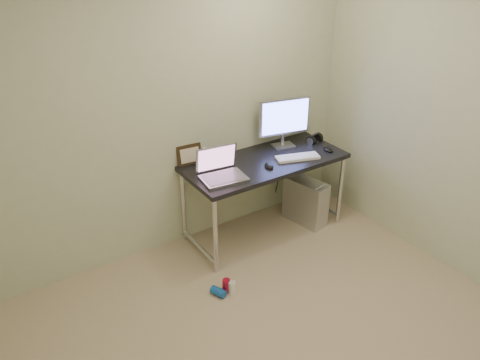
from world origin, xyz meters
The scene contains 16 objects.
wall_back centered at (0.00, 1.75, 1.25)m, with size 3.50×0.02×2.50m, color beige.
desk centered at (0.74, 1.43, 0.66)m, with size 1.47×0.64×0.75m.
tower_computer centered at (1.18, 1.34, 0.22)m, with size 0.27×0.46×0.48m.
cable_a centered at (1.13, 1.70, 0.40)m, with size 0.01×0.01×0.70m, color black.
cable_b centered at (1.22, 1.68, 0.38)m, with size 0.01×0.01×0.72m, color black.
can_red centered at (-0.02, 0.89, 0.06)m, with size 0.06×0.06×0.11m, color red.
can_white centered at (0.01, 0.85, 0.05)m, with size 0.06×0.06×0.11m, color white.
can_blue centered at (-0.09, 0.88, 0.03)m, with size 0.07×0.07×0.12m, color #1755B5.
laptop centered at (0.24, 1.37, 0.81)m, with size 0.39×0.33×0.25m.
monitor centered at (1.06, 1.58, 1.02)m, with size 0.50×0.18×0.47m.
keyboard centered at (1.00, 1.30, 0.76)m, with size 0.39×0.13×0.02m, color white.
mouse_right centered at (1.34, 1.27, 0.77)m, with size 0.07×0.12×0.04m, color black.
mouse_left centered at (0.68, 1.30, 0.77)m, with size 0.07×0.12×0.04m, color black.
headphones centered at (1.38, 1.50, 0.78)m, with size 0.17×0.10×0.10m.
picture_frame centered at (0.14, 1.73, 0.84)m, with size 0.22×0.03×0.18m, color black.
webcam centered at (0.29, 1.71, 0.84)m, with size 0.04×0.03×0.13m.
Camera 1 is at (-1.51, -1.58, 2.54)m, focal length 35.00 mm.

